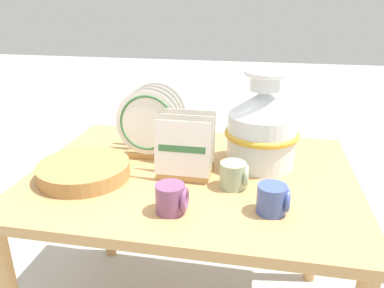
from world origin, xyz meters
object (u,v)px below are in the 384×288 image
dish_rack_round_plates (151,126)px  dish_rack_square_plates (186,155)px  wicker_charger_stack (84,170)px  ceramic_vase (262,126)px  mug_cobalt_glaze (273,199)px  mug_sage_glaze (234,175)px  mug_plum_glaze (172,198)px

dish_rack_round_plates → dish_rack_square_plates: bearing=-41.5°
dish_rack_square_plates → wicker_charger_stack: bearing=-163.5°
ceramic_vase → dish_rack_square_plates: (-0.26, -0.13, -0.08)m
dish_rack_square_plates → mug_cobalt_glaze: size_ratio=2.26×
dish_rack_square_plates → mug_sage_glaze: (0.18, -0.08, -0.03)m
ceramic_vase → wicker_charger_stack: size_ratio=1.13×
dish_rack_round_plates → mug_plum_glaze: 0.46m
mug_sage_glaze → mug_cobalt_glaze: same height
wicker_charger_stack → mug_plum_glaze: bearing=-24.5°
wicker_charger_stack → dish_rack_round_plates: bearing=55.6°
dish_rack_round_plates → mug_plum_glaze: bearing=-66.3°
ceramic_vase → mug_cobalt_glaze: size_ratio=3.78×
mug_sage_glaze → ceramic_vase: bearing=68.7°
ceramic_vase → mug_plum_glaze: bearing=-122.3°
ceramic_vase → mug_cobalt_glaze: bearing=-82.7°
mug_plum_glaze → mug_sage_glaze: same height
ceramic_vase → mug_sage_glaze: size_ratio=3.78×
ceramic_vase → wicker_charger_stack: bearing=-159.1°
mug_plum_glaze → mug_cobalt_glaze: same height
dish_rack_square_plates → mug_sage_glaze: 0.20m
mug_plum_glaze → dish_rack_square_plates: bearing=92.4°
dish_rack_square_plates → mug_cobalt_glaze: bearing=-35.2°
dish_rack_square_plates → mug_plum_glaze: (0.01, -0.27, -0.03)m
mug_plum_glaze → wicker_charger_stack: bearing=155.5°
ceramic_vase → dish_rack_round_plates: (-0.43, 0.02, -0.03)m
ceramic_vase → dish_rack_square_plates: bearing=-153.6°
wicker_charger_stack → mug_plum_glaze: (0.36, -0.16, 0.02)m
dish_rack_square_plates → mug_plum_glaze: 0.27m
ceramic_vase → mug_sage_glaze: bearing=-111.3°
dish_rack_round_plates → mug_cobalt_glaze: size_ratio=2.85×
ceramic_vase → mug_cobalt_glaze: 0.36m
mug_cobalt_glaze → dish_rack_round_plates: bearing=142.4°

